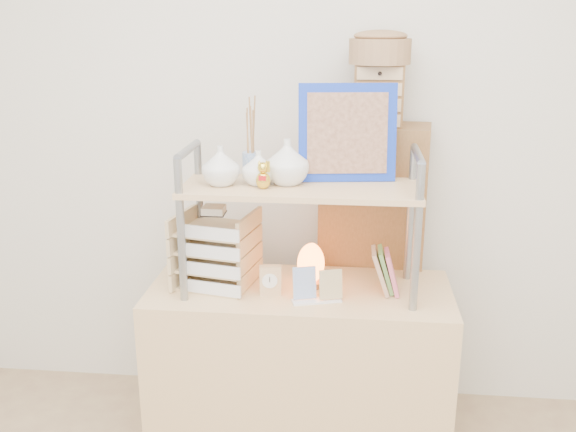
# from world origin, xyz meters

# --- Properties ---
(room_shell) EXTENTS (3.42, 3.41, 2.61)m
(room_shell) POSITION_xyz_m (0.00, 0.39, 1.69)
(room_shell) COLOR silver
(room_shell) RESTS_ON ground
(desk) EXTENTS (1.20, 0.50, 0.75)m
(desk) POSITION_xyz_m (0.00, 1.20, 0.38)
(desk) COLOR tan
(desk) RESTS_ON ground
(cabinet) EXTENTS (0.47, 0.29, 1.35)m
(cabinet) POSITION_xyz_m (0.29, 1.57, 0.68)
(cabinet) COLOR brown
(cabinet) RESTS_ON ground
(hutch) EXTENTS (0.90, 0.34, 0.80)m
(hutch) POSITION_xyz_m (-0.03, 1.22, 1.20)
(hutch) COLOR gray
(hutch) RESTS_ON desk
(letter_tray) EXTENTS (0.32, 0.31, 0.33)m
(letter_tray) POSITION_xyz_m (-0.34, 1.20, 0.88)
(letter_tray) COLOR tan
(letter_tray) RESTS_ON desk
(salt_lamp) EXTENTS (0.12, 0.11, 0.18)m
(salt_lamp) POSITION_xyz_m (0.04, 1.23, 0.84)
(salt_lamp) COLOR brown
(salt_lamp) RESTS_ON desk
(desk_clock) EXTENTS (0.09, 0.05, 0.12)m
(desk_clock) POSITION_xyz_m (-0.11, 1.13, 0.81)
(desk_clock) COLOR tan
(desk_clock) RESTS_ON desk
(postcard_stand) EXTENTS (0.19, 0.10, 0.13)m
(postcard_stand) POSITION_xyz_m (0.07, 1.09, 0.79)
(postcard_stand) COLOR white
(postcard_stand) RESTS_ON desk
(drawer_chest) EXTENTS (0.20, 0.16, 0.25)m
(drawer_chest) POSITION_xyz_m (0.29, 1.55, 1.48)
(drawer_chest) COLOR brown
(drawer_chest) RESTS_ON cabinet
(woven_basket) EXTENTS (0.25, 0.25, 0.10)m
(woven_basket) POSITION_xyz_m (0.29, 1.55, 1.65)
(woven_basket) COLOR brown
(woven_basket) RESTS_ON drawer_chest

